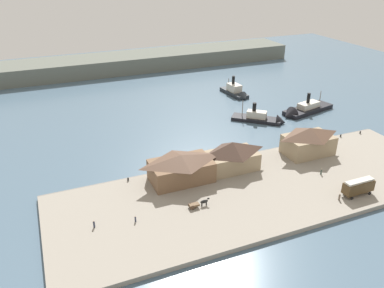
% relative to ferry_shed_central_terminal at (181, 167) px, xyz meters
% --- Properties ---
extents(ground_plane, '(320.00, 320.00, 0.00)m').
position_rel_ferry_shed_central_terminal_xyz_m(ground_plane, '(18.40, 10.27, -5.08)').
color(ground_plane, slate).
extents(quay_promenade, '(110.00, 36.00, 1.20)m').
position_rel_ferry_shed_central_terminal_xyz_m(quay_promenade, '(18.40, -11.73, -4.48)').
color(quay_promenade, gray).
rests_on(quay_promenade, ground).
extents(seawall_edge, '(110.00, 0.80, 1.00)m').
position_rel_ferry_shed_central_terminal_xyz_m(seawall_edge, '(18.40, 6.67, -4.58)').
color(seawall_edge, slate).
rests_on(seawall_edge, ground).
extents(ferry_shed_central_terminal, '(16.77, 10.17, 7.65)m').
position_rel_ferry_shed_central_terminal_xyz_m(ferry_shed_central_terminal, '(0.00, 0.00, 0.00)').
color(ferry_shed_central_terminal, brown).
rests_on(ferry_shed_central_terminal, quay_promenade).
extents(ferry_shed_west_terminal, '(14.31, 8.89, 8.36)m').
position_rel_ferry_shed_central_terminal_xyz_m(ferry_shed_west_terminal, '(15.50, 0.28, 0.37)').
color(ferry_shed_west_terminal, '#998466').
rests_on(ferry_shed_west_terminal, quay_promenade).
extents(ferry_shed_east_terminal, '(14.79, 9.49, 8.51)m').
position_rel_ferry_shed_central_terminal_xyz_m(ferry_shed_east_terminal, '(41.37, -0.24, 0.44)').
color(ferry_shed_east_terminal, '#998466').
rests_on(ferry_shed_east_terminal, quay_promenade).
extents(street_tram, '(8.35, 2.84, 4.25)m').
position_rel_ferry_shed_central_terminal_xyz_m(street_tram, '(38.76, -23.84, -1.39)').
color(street_tram, '#4C381E').
rests_on(street_tram, quay_promenade).
extents(horse_cart, '(5.40, 1.40, 1.87)m').
position_rel_ferry_shed_central_terminal_xyz_m(horse_cart, '(-0.67, -13.21, -2.94)').
color(horse_cart, brown).
rests_on(horse_cart, quay_promenade).
extents(pedestrian_standing_center, '(0.44, 0.44, 1.77)m').
position_rel_ferry_shed_central_terminal_xyz_m(pedestrian_standing_center, '(36.99, -12.16, -3.07)').
color(pedestrian_standing_center, '#3D4C42').
rests_on(pedestrian_standing_center, quay_promenade).
extents(pedestrian_near_west_shed, '(0.38, 0.38, 1.53)m').
position_rel_ferry_shed_central_terminal_xyz_m(pedestrian_near_west_shed, '(-16.29, -13.03, -3.18)').
color(pedestrian_near_west_shed, '#33384C').
rests_on(pedestrian_near_west_shed, quay_promenade).
extents(pedestrian_walking_west, '(0.43, 0.43, 1.76)m').
position_rel_ferry_shed_central_terminal_xyz_m(pedestrian_walking_west, '(-25.35, -11.41, -3.07)').
color(pedestrian_walking_west, '#33384C').
rests_on(pedestrian_walking_west, quay_promenade).
extents(pedestrian_at_waters_edge, '(0.44, 0.44, 1.78)m').
position_rel_ferry_shed_central_terminal_xyz_m(pedestrian_at_waters_edge, '(32.92, -23.97, -3.06)').
color(pedestrian_at_waters_edge, '#6B5B4C').
rests_on(pedestrian_at_waters_edge, quay_promenade).
extents(mooring_post_east, '(0.44, 0.44, 0.90)m').
position_rel_ferry_shed_central_terminal_xyz_m(mooring_post_east, '(-13.48, 5.13, -3.43)').
color(mooring_post_east, black).
rests_on(mooring_post_east, quay_promenade).
extents(mooring_post_center_west, '(0.44, 0.44, 0.90)m').
position_rel_ferry_shed_central_terminal_xyz_m(mooring_post_center_west, '(59.34, 5.13, -3.43)').
color(mooring_post_center_west, black).
rests_on(mooring_post_center_west, quay_promenade).
extents(mooring_post_center_east, '(0.44, 0.44, 0.90)m').
position_rel_ferry_shed_central_terminal_xyz_m(mooring_post_center_east, '(67.42, 4.69, -3.43)').
color(mooring_post_center_east, black).
rests_on(mooring_post_center_east, quay_promenade).
extents(ferry_moored_west, '(6.84, 17.49, 9.89)m').
position_rel_ferry_shed_central_terminal_xyz_m(ferry_moored_west, '(48.96, 59.14, -3.47)').
color(ferry_moored_west, '#23282D').
rests_on(ferry_moored_west, ground).
extents(ferry_approaching_east, '(18.68, 17.01, 9.46)m').
position_rel_ferry_shed_central_terminal_xyz_m(ferry_approaching_east, '(44.14, 28.90, -3.91)').
color(ferry_approaching_east, black).
rests_on(ferry_approaching_east, ground).
extents(ferry_departing_north, '(25.26, 11.80, 10.05)m').
position_rel_ferry_shed_central_terminal_xyz_m(ferry_departing_north, '(62.68, 30.25, -3.86)').
color(ferry_departing_north, black).
rests_on(ferry_departing_north, ground).
extents(far_headland, '(180.00, 24.00, 8.00)m').
position_rel_ferry_shed_central_terminal_xyz_m(far_headland, '(18.40, 120.27, -1.08)').
color(far_headland, '#60665B').
rests_on(far_headland, ground).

